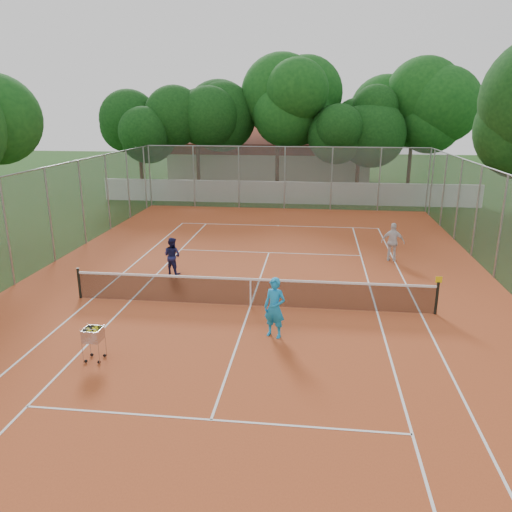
# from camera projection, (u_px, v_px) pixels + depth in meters

# --- Properties ---
(ground) EXTENTS (120.00, 120.00, 0.00)m
(ground) POSITION_uv_depth(u_px,v_px,m) (251.00, 306.00, 16.57)
(ground) COLOR #15360E
(ground) RESTS_ON ground
(court_pad) EXTENTS (18.00, 34.00, 0.02)m
(court_pad) POSITION_uv_depth(u_px,v_px,m) (251.00, 306.00, 16.57)
(court_pad) COLOR #AC4821
(court_pad) RESTS_ON ground
(court_lines) EXTENTS (10.98, 23.78, 0.01)m
(court_lines) POSITION_uv_depth(u_px,v_px,m) (251.00, 305.00, 16.56)
(court_lines) COLOR white
(court_lines) RESTS_ON court_pad
(tennis_net) EXTENTS (11.88, 0.10, 0.98)m
(tennis_net) POSITION_uv_depth(u_px,v_px,m) (251.00, 292.00, 16.42)
(tennis_net) COLOR black
(tennis_net) RESTS_ON court_pad
(perimeter_fence) EXTENTS (18.00, 34.00, 4.00)m
(perimeter_fence) POSITION_uv_depth(u_px,v_px,m) (250.00, 248.00, 16.00)
(perimeter_fence) COLOR slate
(perimeter_fence) RESTS_ON ground
(boundary_wall) EXTENTS (26.00, 0.30, 1.50)m
(boundary_wall) POSITION_uv_depth(u_px,v_px,m) (286.00, 193.00, 34.45)
(boundary_wall) COLOR white
(boundary_wall) RESTS_ON ground
(clubhouse) EXTENTS (16.40, 9.00, 4.40)m
(clubhouse) POSITION_uv_depth(u_px,v_px,m) (271.00, 158.00, 43.79)
(clubhouse) COLOR beige
(clubhouse) RESTS_ON ground
(tropical_trees) EXTENTS (29.00, 19.00, 10.00)m
(tropical_trees) POSITION_uv_depth(u_px,v_px,m) (290.00, 128.00, 36.10)
(tropical_trees) COLOR black
(tropical_trees) RESTS_ON ground
(player_near) EXTENTS (0.75, 0.62, 1.76)m
(player_near) POSITION_uv_depth(u_px,v_px,m) (275.00, 308.00, 14.09)
(player_near) COLOR #1991D5
(player_near) RESTS_ON court_pad
(player_far_left) EXTENTS (0.87, 0.78, 1.47)m
(player_far_left) POSITION_uv_depth(u_px,v_px,m) (172.00, 256.00, 19.58)
(player_far_left) COLOR #191C4B
(player_far_left) RESTS_ON court_pad
(player_far_right) EXTENTS (1.03, 0.59, 1.66)m
(player_far_right) POSITION_uv_depth(u_px,v_px,m) (393.00, 242.00, 21.23)
(player_far_right) COLOR silver
(player_far_right) RESTS_ON court_pad
(ball_hopper) EXTENTS (0.60, 0.60, 0.98)m
(ball_hopper) POSITION_uv_depth(u_px,v_px,m) (94.00, 343.00, 12.83)
(ball_hopper) COLOR #AEAFB5
(ball_hopper) RESTS_ON court_pad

